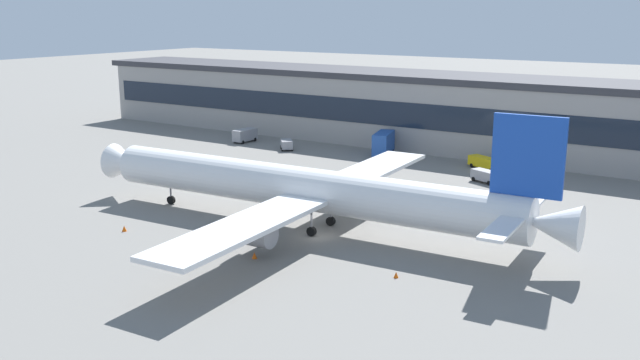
# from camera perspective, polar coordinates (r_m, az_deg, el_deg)

# --- Properties ---
(ground_plane) EXTENTS (600.00, 600.00, 0.00)m
(ground_plane) POSITION_cam_1_polar(r_m,az_deg,el_deg) (79.80, -0.24, -4.69)
(ground_plane) COLOR slate
(terminal_building) EXTENTS (181.53, 17.03, 13.76)m
(terminal_building) POSITION_cam_1_polar(r_m,az_deg,el_deg) (129.22, 14.02, 5.18)
(terminal_building) COLOR #9E9993
(terminal_building) RESTS_ON ground_plane
(airliner) EXTENTS (62.53, 53.93, 15.44)m
(airliner) POSITION_cam_1_polar(r_m,az_deg,el_deg) (81.52, -0.96, -0.77)
(airliner) COLOR white
(airliner) RESTS_ON ground_plane
(catering_truck) EXTENTS (4.41, 7.63, 4.15)m
(catering_truck) POSITION_cam_1_polar(r_m,az_deg,el_deg) (124.23, 5.22, 3.05)
(catering_truck) COLOR #2651A5
(catering_truck) RESTS_ON ground_plane
(follow_me_car) EXTENTS (4.79, 3.42, 1.85)m
(follow_me_car) POSITION_cam_1_polar(r_m,az_deg,el_deg) (107.39, 13.41, 0.37)
(follow_me_car) COLOR gray
(follow_me_car) RESTS_ON ground_plane
(belt_loader) EXTENTS (6.63, 4.61, 1.95)m
(belt_loader) POSITION_cam_1_polar(r_m,az_deg,el_deg) (116.33, 13.42, 1.42)
(belt_loader) COLOR yellow
(belt_loader) RESTS_ON ground_plane
(crew_van) EXTENTS (2.40, 5.26, 2.55)m
(crew_van) POSITION_cam_1_polar(r_m,az_deg,el_deg) (137.65, -6.16, 3.72)
(crew_van) COLOR gray
(crew_van) RESTS_ON ground_plane
(baggage_tug) EXTENTS (3.88, 4.03, 1.85)m
(baggage_tug) POSITION_cam_1_polar(r_m,az_deg,el_deg) (129.24, -2.77, 2.96)
(baggage_tug) COLOR gray
(baggage_tug) RESTS_ON ground_plane
(traffic_cone_0) EXTENTS (0.48, 0.48, 0.60)m
(traffic_cone_0) POSITION_cam_1_polar(r_m,az_deg,el_deg) (68.34, 6.27, -7.75)
(traffic_cone_0) COLOR #F2590C
(traffic_cone_0) RESTS_ON ground_plane
(traffic_cone_1) EXTENTS (0.56, 0.56, 0.70)m
(traffic_cone_1) POSITION_cam_1_polar(r_m,az_deg,el_deg) (84.86, -15.78, -3.85)
(traffic_cone_1) COLOR #F2590C
(traffic_cone_1) RESTS_ON ground_plane
(traffic_cone_2) EXTENTS (0.55, 0.55, 0.69)m
(traffic_cone_2) POSITION_cam_1_polar(r_m,az_deg,el_deg) (73.28, -5.41, -6.18)
(traffic_cone_2) COLOR #F2590C
(traffic_cone_2) RESTS_ON ground_plane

